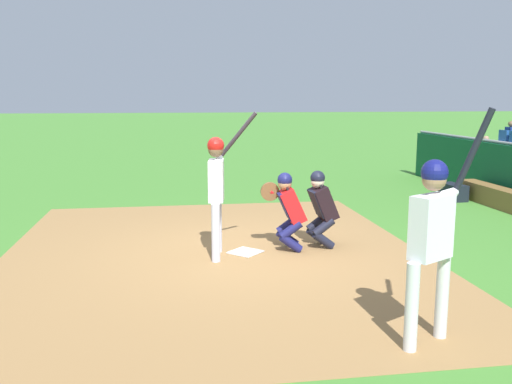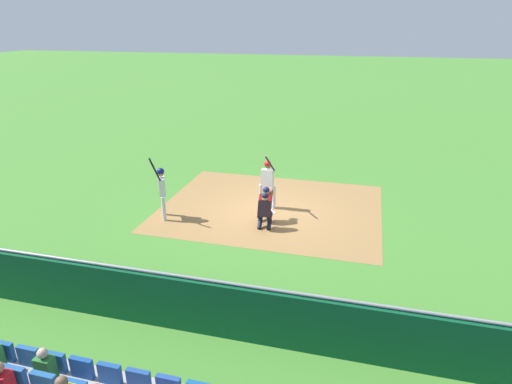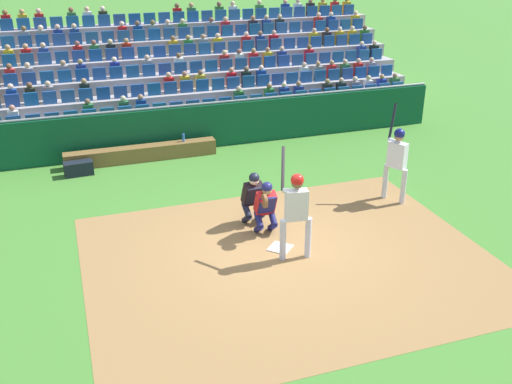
{
  "view_description": "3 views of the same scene",
  "coord_description": "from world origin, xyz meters",
  "px_view_note": "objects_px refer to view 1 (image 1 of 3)",
  "views": [
    {
      "loc": [
        -8.36,
        1.18,
        2.45
      ],
      "look_at": [
        0.27,
        -0.22,
        0.93
      ],
      "focal_mm": 38.49,
      "sensor_mm": 36.0,
      "label": 1
    },
    {
      "loc": [
        3.15,
        -14.05,
        6.54
      ],
      "look_at": [
        -0.18,
        -1.08,
        1.21
      ],
      "focal_mm": 30.09,
      "sensor_mm": 36.0,
      "label": 2
    },
    {
      "loc": [
        4.0,
        9.97,
        6.1
      ],
      "look_at": [
        0.52,
        -0.07,
        1.35
      ],
      "focal_mm": 40.84,
      "sensor_mm": 36.0,
      "label": 3
    }
  ],
  "objects_px": {
    "home_plate_marker": "(245,252)",
    "batter_at_plate": "(217,182)",
    "on_deck_batter": "(433,230)",
    "home_plate_umpire": "(321,205)",
    "equipment_duffel_bag": "(453,192)",
    "catcher_crouching": "(288,207)"
  },
  "relations": [
    {
      "from": "catcher_crouching",
      "to": "home_plate_umpire",
      "type": "xyz_separation_m",
      "value": [
        0.09,
        -0.57,
        -0.01
      ]
    },
    {
      "from": "equipment_duffel_bag",
      "to": "on_deck_batter",
      "type": "xyz_separation_m",
      "value": [
        -7.27,
        4.26,
        0.98
      ]
    },
    {
      "from": "batter_at_plate",
      "to": "catcher_crouching",
      "type": "height_order",
      "value": "batter_at_plate"
    },
    {
      "from": "home_plate_marker",
      "to": "equipment_duffel_bag",
      "type": "relative_size",
      "value": 0.57
    },
    {
      "from": "home_plate_marker",
      "to": "on_deck_batter",
      "type": "relative_size",
      "value": 0.19
    },
    {
      "from": "home_plate_marker",
      "to": "batter_at_plate",
      "type": "height_order",
      "value": "batter_at_plate"
    },
    {
      "from": "home_plate_marker",
      "to": "equipment_duffel_bag",
      "type": "height_order",
      "value": "equipment_duffel_bag"
    },
    {
      "from": "catcher_crouching",
      "to": "on_deck_batter",
      "type": "bearing_deg",
      "value": -169.92
    },
    {
      "from": "home_plate_marker",
      "to": "catcher_crouching",
      "type": "distance_m",
      "value": 1.0
    },
    {
      "from": "catcher_crouching",
      "to": "equipment_duffel_bag",
      "type": "height_order",
      "value": "catcher_crouching"
    },
    {
      "from": "catcher_crouching",
      "to": "home_plate_marker",
      "type": "bearing_deg",
      "value": 96.32
    },
    {
      "from": "on_deck_batter",
      "to": "home_plate_umpire",
      "type": "bearing_deg",
      "value": 1.02
    },
    {
      "from": "catcher_crouching",
      "to": "home_plate_umpire",
      "type": "bearing_deg",
      "value": -81.08
    },
    {
      "from": "catcher_crouching",
      "to": "on_deck_batter",
      "type": "relative_size",
      "value": 0.54
    },
    {
      "from": "equipment_duffel_bag",
      "to": "batter_at_plate",
      "type": "bearing_deg",
      "value": 119.19
    },
    {
      "from": "home_plate_umpire",
      "to": "on_deck_batter",
      "type": "height_order",
      "value": "on_deck_batter"
    },
    {
      "from": "catcher_crouching",
      "to": "home_plate_umpire",
      "type": "distance_m",
      "value": 0.58
    },
    {
      "from": "home_plate_marker",
      "to": "on_deck_batter",
      "type": "bearing_deg",
      "value": -159.11
    },
    {
      "from": "equipment_duffel_bag",
      "to": "home_plate_marker",
      "type": "bearing_deg",
      "value": 120.31
    },
    {
      "from": "home_plate_umpire",
      "to": "catcher_crouching",
      "type": "bearing_deg",
      "value": 98.92
    },
    {
      "from": "batter_at_plate",
      "to": "on_deck_batter",
      "type": "distance_m",
      "value": 3.83
    },
    {
      "from": "catcher_crouching",
      "to": "equipment_duffel_bag",
      "type": "distance_m",
      "value": 6.15
    }
  ]
}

